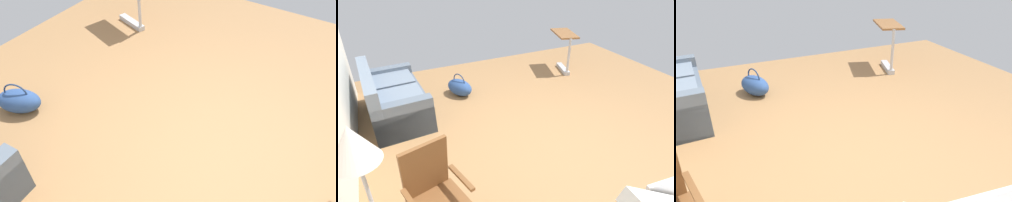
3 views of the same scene
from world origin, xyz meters
TOP-DOWN VIEW (x-y plane):
  - ground_plane at (0.00, 0.00)m, footprint 7.11×7.11m
  - overbed_table at (2.23, -1.61)m, footprint 0.88×0.62m
  - duffel_bag at (2.05, 0.89)m, footprint 0.64×0.53m

SIDE VIEW (x-z plane):
  - ground_plane at x=0.00m, z-range 0.00..0.00m
  - duffel_bag at x=2.05m, z-range -0.06..0.37m
  - overbed_table at x=2.23m, z-range 0.11..0.95m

